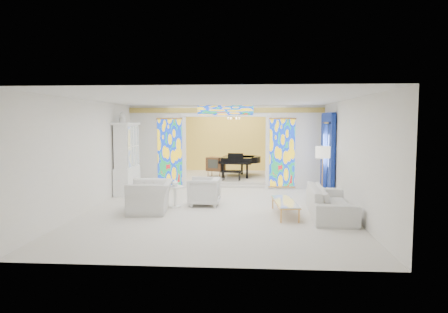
# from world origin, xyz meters

# --- Properties ---
(floor) EXTENTS (12.00, 12.00, 0.00)m
(floor) POSITION_xyz_m (0.00, 0.00, 0.00)
(floor) COLOR silver
(floor) RESTS_ON ground
(ceiling) EXTENTS (7.00, 12.00, 0.02)m
(ceiling) POSITION_xyz_m (0.00, 0.00, 3.00)
(ceiling) COLOR silver
(ceiling) RESTS_ON wall_back
(wall_back) EXTENTS (7.00, 0.02, 3.00)m
(wall_back) POSITION_xyz_m (0.00, 6.00, 1.50)
(wall_back) COLOR silver
(wall_back) RESTS_ON floor
(wall_front) EXTENTS (7.00, 0.02, 3.00)m
(wall_front) POSITION_xyz_m (0.00, -6.00, 1.50)
(wall_front) COLOR silver
(wall_front) RESTS_ON floor
(wall_left) EXTENTS (0.02, 12.00, 3.00)m
(wall_left) POSITION_xyz_m (-3.50, 0.00, 1.50)
(wall_left) COLOR silver
(wall_left) RESTS_ON floor
(wall_right) EXTENTS (0.02, 12.00, 3.00)m
(wall_right) POSITION_xyz_m (3.50, 0.00, 1.50)
(wall_right) COLOR silver
(wall_right) RESTS_ON floor
(partition_wall) EXTENTS (7.00, 0.22, 3.00)m
(partition_wall) POSITION_xyz_m (0.00, 2.00, 1.65)
(partition_wall) COLOR silver
(partition_wall) RESTS_ON floor
(stained_glass_left) EXTENTS (0.90, 0.04, 2.40)m
(stained_glass_left) POSITION_xyz_m (-2.03, 1.89, 1.30)
(stained_glass_left) COLOR gold
(stained_glass_left) RESTS_ON partition_wall
(stained_glass_right) EXTENTS (0.90, 0.04, 2.40)m
(stained_glass_right) POSITION_xyz_m (2.03, 1.89, 1.30)
(stained_glass_right) COLOR gold
(stained_glass_right) RESTS_ON partition_wall
(stained_glass_transom) EXTENTS (2.00, 0.04, 0.34)m
(stained_glass_transom) POSITION_xyz_m (0.00, 1.89, 2.82)
(stained_glass_transom) COLOR gold
(stained_glass_transom) RESTS_ON partition_wall
(alcove_platform) EXTENTS (6.80, 3.80, 0.18)m
(alcove_platform) POSITION_xyz_m (0.00, 4.10, 0.09)
(alcove_platform) COLOR silver
(alcove_platform) RESTS_ON floor
(gold_curtain_back) EXTENTS (6.70, 0.10, 2.90)m
(gold_curtain_back) POSITION_xyz_m (0.00, 5.88, 1.50)
(gold_curtain_back) COLOR #F3CC54
(gold_curtain_back) RESTS_ON wall_back
(chandelier) EXTENTS (0.48, 0.48, 0.30)m
(chandelier) POSITION_xyz_m (0.20, 4.00, 2.55)
(chandelier) COLOR #D6974B
(chandelier) RESTS_ON ceiling
(blue_drapes) EXTENTS (0.14, 1.85, 2.65)m
(blue_drapes) POSITION_xyz_m (3.40, 0.70, 1.58)
(blue_drapes) COLOR navy
(blue_drapes) RESTS_ON wall_right
(china_cabinet) EXTENTS (0.56, 1.46, 2.72)m
(china_cabinet) POSITION_xyz_m (-3.22, 0.60, 1.17)
(china_cabinet) COLOR white
(china_cabinet) RESTS_ON floor
(armchair_left) EXTENTS (1.24, 1.38, 0.83)m
(armchair_left) POSITION_xyz_m (-1.75, -2.05, 0.41)
(armchair_left) COLOR white
(armchair_left) RESTS_ON floor
(armchair_right) EXTENTS (0.91, 0.88, 0.80)m
(armchair_right) POSITION_xyz_m (-0.43, -1.07, 0.40)
(armchair_right) COLOR silver
(armchair_right) RESTS_ON floor
(sofa) EXTENTS (1.13, 2.62, 0.75)m
(sofa) POSITION_xyz_m (2.95, -2.18, 0.38)
(sofa) COLOR silver
(sofa) RESTS_ON floor
(side_table) EXTENTS (0.52, 0.52, 0.60)m
(side_table) POSITION_xyz_m (-1.22, -1.39, 0.39)
(side_table) COLOR white
(side_table) RESTS_ON floor
(vase) EXTENTS (0.24, 0.24, 0.21)m
(vase) POSITION_xyz_m (-1.22, -1.39, 0.71)
(vase) COLOR white
(vase) RESTS_ON side_table
(coffee_table) EXTENTS (0.64, 1.71, 0.38)m
(coffee_table) POSITION_xyz_m (1.80, -2.18, 0.34)
(coffee_table) COLOR white
(coffee_table) RESTS_ON floor
(floor_lamp) EXTENTS (0.47, 0.47, 1.71)m
(floor_lamp) POSITION_xyz_m (2.98, -0.81, 1.46)
(floor_lamp) COLOR #D6974B
(floor_lamp) RESTS_ON floor
(grand_piano) EXTENTS (1.77, 2.52, 0.98)m
(grand_piano) POSITION_xyz_m (0.50, 3.95, 0.84)
(grand_piano) COLOR black
(grand_piano) RESTS_ON alcove_platform
(tv_console) EXTENTS (0.81, 0.69, 0.79)m
(tv_console) POSITION_xyz_m (-0.51, 3.61, 0.69)
(tv_console) COLOR brown
(tv_console) RESTS_ON alcove_platform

